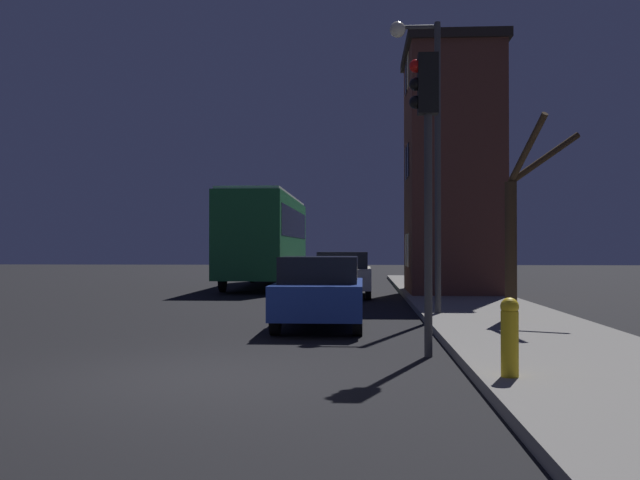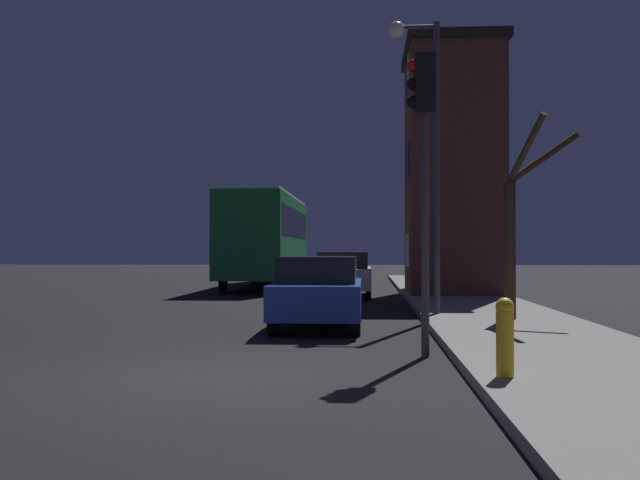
{
  "view_description": "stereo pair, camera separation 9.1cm",
  "coord_description": "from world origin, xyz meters",
  "views": [
    {
      "loc": [
        2.16,
        -8.78,
        1.61
      ],
      "look_at": [
        0.86,
        12.86,
        1.86
      ],
      "focal_mm": 40.0,
      "sensor_mm": 36.0,
      "label": 1
    },
    {
      "loc": [
        2.25,
        -8.78,
        1.61
      ],
      "look_at": [
        0.86,
        12.86,
        1.86
      ],
      "focal_mm": 40.0,
      "sensor_mm": 36.0,
      "label": 2
    }
  ],
  "objects": [
    {
      "name": "car_mid_lane",
      "position": [
        1.51,
        14.89,
        0.78
      ],
      "size": [
        1.83,
        4.32,
        1.49
      ],
      "color": "beige",
      "rests_on": "ground"
    },
    {
      "name": "fire_hydrant",
      "position": [
        3.83,
        -0.55,
        0.62
      ],
      "size": [
        0.21,
        0.21,
        0.91
      ],
      "color": "gold",
      "rests_on": "sidewalk"
    },
    {
      "name": "sidewalk",
      "position": [
        5.11,
        0.0,
        0.07
      ],
      "size": [
        3.26,
        60.0,
        0.15
      ],
      "color": "slate",
      "rests_on": "ground"
    },
    {
      "name": "bus",
      "position": [
        -1.87,
        20.76,
        2.24
      ],
      "size": [
        2.46,
        10.93,
        3.78
      ],
      "color": "#1E6B33",
      "rests_on": "ground"
    },
    {
      "name": "brick_building",
      "position": [
        5.15,
        15.38,
        4.29
      ],
      "size": [
        3.2,
        4.48,
        8.25
      ],
      "color": "brown",
      "rests_on": "sidewalk"
    },
    {
      "name": "streetlamp",
      "position": [
        3.6,
        7.44,
        4.39
      ],
      "size": [
        1.15,
        0.36,
        6.63
      ],
      "color": "#38383A",
      "rests_on": "sidewalk"
    },
    {
      "name": "car_near_lane",
      "position": [
        1.3,
        5.56,
        0.75
      ],
      "size": [
        1.7,
        3.84,
        1.45
      ],
      "color": "navy",
      "rests_on": "ground"
    },
    {
      "name": "traffic_light",
      "position": [
        3.1,
        1.86,
        3.23
      ],
      "size": [
        0.43,
        0.24,
        4.51
      ],
      "color": "#38383A",
      "rests_on": "ground"
    },
    {
      "name": "bare_tree",
      "position": [
        5.36,
        6.17,
        2.19
      ],
      "size": [
        1.59,
        1.79,
        4.13
      ],
      "color": "#382819",
      "rests_on": "sidewalk"
    },
    {
      "name": "ground_plane",
      "position": [
        0.0,
        0.0,
        0.0
      ],
      "size": [
        120.0,
        120.0,
        0.0
      ],
      "primitive_type": "plane",
      "color": "black"
    }
  ]
}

